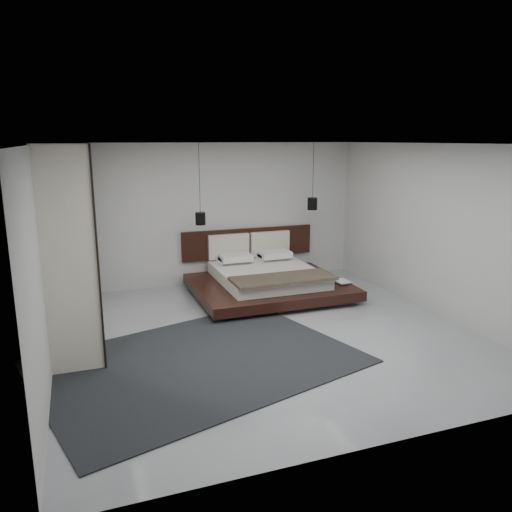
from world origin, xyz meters
name	(u,v)px	position (x,y,z in m)	size (l,w,h in m)	color
floor	(267,334)	(0.00, 0.00, 0.00)	(6.00, 6.00, 0.00)	#999BA1
ceiling	(268,144)	(0.00, 0.00, 2.80)	(6.00, 6.00, 0.00)	white
wall_back	(213,214)	(0.00, 3.00, 1.40)	(6.00, 6.00, 0.00)	#B8B8B5
wall_front	(388,307)	(0.00, -3.00, 1.40)	(6.00, 6.00, 0.00)	#B8B8B5
wall_left	(43,259)	(-3.00, 0.00, 1.40)	(6.00, 6.00, 0.00)	#B8B8B5
wall_right	(437,230)	(3.00, 0.00, 1.40)	(6.00, 6.00, 0.00)	#B8B8B5
lattice_screen	(54,233)	(-2.95, 2.45, 1.30)	(0.05, 0.90, 2.60)	black
bed	(266,278)	(0.72, 1.91, 0.29)	(2.78, 2.39, 1.08)	black
book_lower	(337,283)	(1.87, 1.25, 0.27)	(0.19, 0.26, 0.02)	#99724C
book_upper	(336,282)	(1.85, 1.22, 0.30)	(0.24, 0.32, 0.02)	#99724C
pendant_left	(200,218)	(-0.42, 2.35, 1.44)	(0.19, 0.19, 1.48)	black
pendant_right	(312,204)	(1.87, 2.35, 1.61)	(0.20, 0.20, 1.31)	black
wardrobe	(69,242)	(-2.70, 1.01, 1.41)	(0.67, 2.86, 2.81)	silver
rug	(199,362)	(-1.20, -0.62, 0.01)	(3.96, 2.83, 0.02)	black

